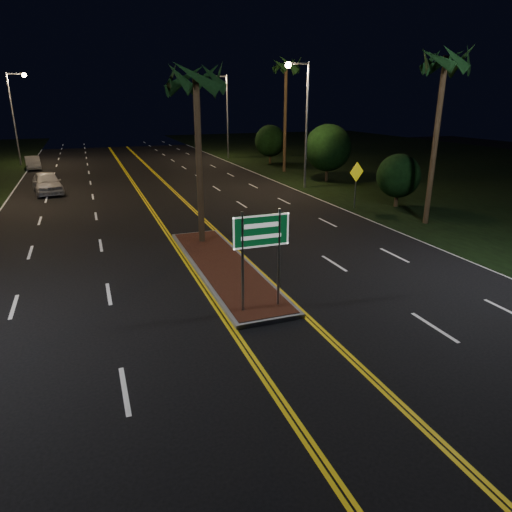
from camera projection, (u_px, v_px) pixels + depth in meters
name	position (u px, v px, depth m)	size (l,w,h in m)	color
ground	(298.00, 355.00, 12.18)	(120.00, 120.00, 0.00)	black
grass_right	(467.00, 170.00, 44.23)	(40.00, 110.00, 0.01)	black
median_island	(223.00, 267.00, 18.35)	(2.25, 10.25, 0.17)	gray
highway_sign	(261.00, 240.00, 13.87)	(1.80, 0.08, 3.20)	gray
streetlight_left_far	(16.00, 108.00, 45.82)	(1.91, 0.44, 9.00)	gray
streetlight_right_mid	(302.00, 111.00, 33.33)	(1.91, 0.44, 9.00)	gray
streetlight_right_far	(224.00, 107.00, 51.05)	(1.91, 0.44, 9.00)	gray
palm_median	(196.00, 79.00, 19.11)	(2.40, 2.40, 8.30)	#382819
palm_right_near	(445.00, 62.00, 22.49)	(2.40, 2.40, 9.30)	#382819
palm_right_far	(286.00, 67.00, 40.01)	(2.40, 2.40, 10.30)	#382819
shrub_near	(399.00, 176.00, 28.40)	(2.70, 2.70, 3.30)	#382819
shrub_mid	(328.00, 148.00, 37.18)	(3.78, 3.78, 4.62)	#382819
shrub_far	(270.00, 141.00, 47.87)	(3.24, 3.24, 3.96)	#382819
car_near	(47.00, 181.00, 32.87)	(2.31, 5.39, 1.80)	silver
car_far	(33.00, 162.00, 44.39)	(1.84, 4.30, 1.43)	#B3B6BD
warning_sign	(356.00, 178.00, 28.02)	(1.16, 0.37, 2.86)	gray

